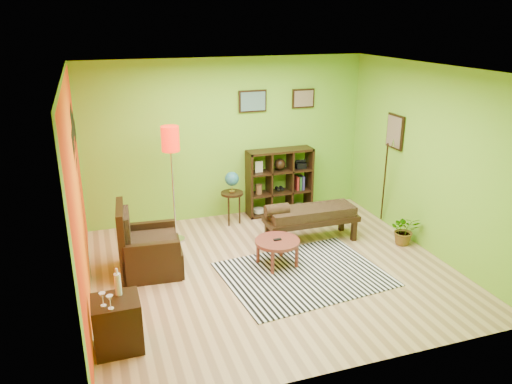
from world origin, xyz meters
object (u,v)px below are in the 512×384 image
object	(u,v)px
coffee_table	(277,244)
floor_lamp	(171,149)
cube_shelf	(280,182)
globe_table	(232,185)
bench	(309,215)
potted_plant	(404,233)
side_cabinet	(117,324)
armchair	(147,251)

from	to	relation	value
coffee_table	floor_lamp	xyz separation A→B (m)	(-1.25, 1.32, 1.18)
cube_shelf	globe_table	bearing A→B (deg)	-167.11
floor_lamp	bench	size ratio (longest dim) A/B	1.23
potted_plant	coffee_table	bearing A→B (deg)	-179.37
floor_lamp	cube_shelf	xyz separation A→B (m)	(2.04, 0.60, -0.92)
coffee_table	side_cabinet	size ratio (longest dim) A/B	0.71
armchair	side_cabinet	world-z (taller)	armchair
potted_plant	cube_shelf	bearing A→B (deg)	125.88
side_cabinet	bench	xyz separation A→B (m)	(3.10, 1.87, 0.14)
globe_table	cube_shelf	xyz separation A→B (m)	(0.98, 0.22, -0.11)
cube_shelf	potted_plant	distance (m)	2.38
side_cabinet	floor_lamp	xyz separation A→B (m)	(1.08, 2.56, 1.22)
globe_table	cube_shelf	distance (m)	1.01
globe_table	potted_plant	size ratio (longest dim) A/B	1.93
globe_table	potted_plant	distance (m)	2.93
bench	potted_plant	world-z (taller)	bench
globe_table	coffee_table	bearing A→B (deg)	-83.81
floor_lamp	potted_plant	world-z (taller)	floor_lamp
floor_lamp	cube_shelf	world-z (taller)	floor_lamp
coffee_table	floor_lamp	world-z (taller)	floor_lamp
floor_lamp	side_cabinet	bearing A→B (deg)	-112.77
globe_table	armchair	bearing A→B (deg)	-141.89
bench	potted_plant	bearing A→B (deg)	-23.36
potted_plant	armchair	bearing A→B (deg)	174.22
armchair	bench	world-z (taller)	armchair
side_cabinet	cube_shelf	size ratio (longest dim) A/B	0.76
armchair	floor_lamp	bearing A→B (deg)	57.96
coffee_table	cube_shelf	distance (m)	2.09
coffee_table	potted_plant	distance (m)	2.17
coffee_table	armchair	distance (m)	1.86
side_cabinet	potted_plant	world-z (taller)	side_cabinet
bench	cube_shelf	bearing A→B (deg)	89.19
armchair	floor_lamp	world-z (taller)	floor_lamp
armchair	globe_table	world-z (taller)	armchair
armchair	cube_shelf	xyz separation A→B (m)	(2.60, 1.50, 0.29)
bench	armchair	bearing A→B (deg)	-175.59
armchair	coffee_table	bearing A→B (deg)	-13.27
floor_lamp	bench	distance (m)	2.39
coffee_table	bench	world-z (taller)	bench
coffee_table	bench	size ratio (longest dim) A/B	0.42
armchair	cube_shelf	world-z (taller)	cube_shelf
globe_table	side_cabinet	bearing A→B (deg)	-126.03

